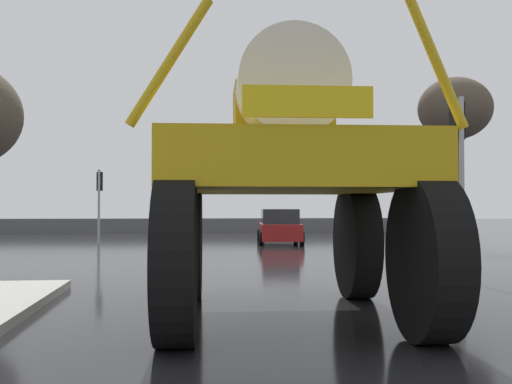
# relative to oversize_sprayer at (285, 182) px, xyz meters

# --- Properties ---
(ground_plane) EXTENTS (120.00, 120.00, 0.00)m
(ground_plane) POSITION_rel_oversize_sprayer_xyz_m (0.16, 11.62, -1.98)
(ground_plane) COLOR black
(oversize_sprayer) EXTENTS (4.01, 5.75, 4.14)m
(oversize_sprayer) POSITION_rel_oversize_sprayer_xyz_m (0.00, 0.00, 0.00)
(oversize_sprayer) COLOR black
(oversize_sprayer) RESTS_ON ground
(sedan_ahead) EXTENTS (2.15, 4.23, 1.52)m
(sedan_ahead) POSITION_rel_oversize_sprayer_xyz_m (2.71, 18.11, -1.27)
(sedan_ahead) COLOR maroon
(sedan_ahead) RESTS_ON ground
(traffic_signal_near_right) EXTENTS (0.24, 0.54, 4.05)m
(traffic_signal_near_right) POSITION_rel_oversize_sprayer_xyz_m (4.59, 4.19, 0.97)
(traffic_signal_near_right) COLOR #A8AAAF
(traffic_signal_near_right) RESTS_ON ground
(traffic_signal_far_left) EXTENTS (0.24, 0.55, 3.28)m
(traffic_signal_far_left) POSITION_rel_oversize_sprayer_xyz_m (-5.25, 19.33, 0.41)
(traffic_signal_far_left) COLOR #A8AAAF
(traffic_signal_far_left) RESTS_ON ground
(bare_tree_right) EXTENTS (2.92, 2.92, 6.78)m
(bare_tree_right) POSITION_rel_oversize_sprayer_xyz_m (9.26, 14.58, 3.44)
(bare_tree_right) COLOR #473828
(bare_tree_right) RESTS_ON ground
(roadside_barrier) EXTENTS (28.23, 0.24, 0.90)m
(roadside_barrier) POSITION_rel_oversize_sprayer_xyz_m (0.16, 29.94, -1.53)
(roadside_barrier) COLOR #59595B
(roadside_barrier) RESTS_ON ground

